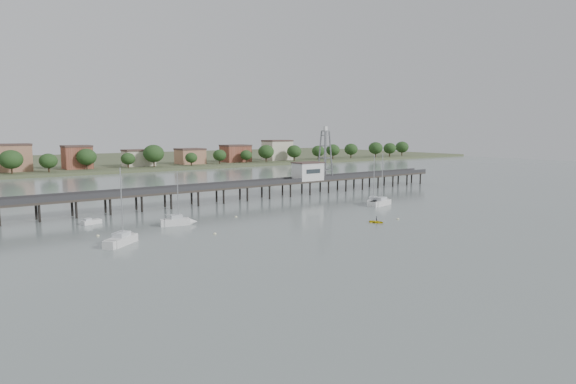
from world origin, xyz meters
name	(u,v)px	position (x,y,z in m)	size (l,w,h in m)	color
ground_plane	(419,246)	(0.00, 0.00, 0.00)	(500.00, 500.00, 0.00)	slate
pier	(232,187)	(0.00, 60.00, 3.79)	(150.00, 5.00, 5.50)	#2D2823
pier_building	(308,171)	(25.00, 60.00, 6.67)	(8.40, 5.40, 5.30)	silver
lattice_tower	(325,155)	(31.50, 60.00, 11.10)	(3.20, 3.20, 15.50)	slate
sailboat_d	(383,202)	(27.70, 33.22, 0.64)	(8.46, 4.02, 13.47)	silver
sailboat_b	(181,222)	(-23.39, 38.66, 0.66)	(6.72, 3.31, 10.86)	silver
sailboat_c	(374,201)	(26.61, 35.41, 0.64)	(7.71, 6.51, 13.05)	silver
sailboat_a	(126,239)	(-36.89, 29.92, 0.64)	(7.56, 6.80, 13.08)	silver
white_tender	(91,222)	(-37.40, 49.87, 0.43)	(3.82, 2.24, 1.39)	silver
yellow_dinghy	(376,223)	(8.98, 17.79, 0.00)	(2.10, 0.61, 2.95)	yellow
dinghy_occupant	(376,223)	(8.98, 17.79, 0.00)	(0.39, 1.07, 0.26)	black
mooring_buoys	(275,220)	(-5.77, 32.15, 0.08)	(67.64, 22.60, 0.39)	#EFEDBA
far_shore	(73,162)	(0.36, 239.58, 0.95)	(500.00, 170.00, 10.40)	#475133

